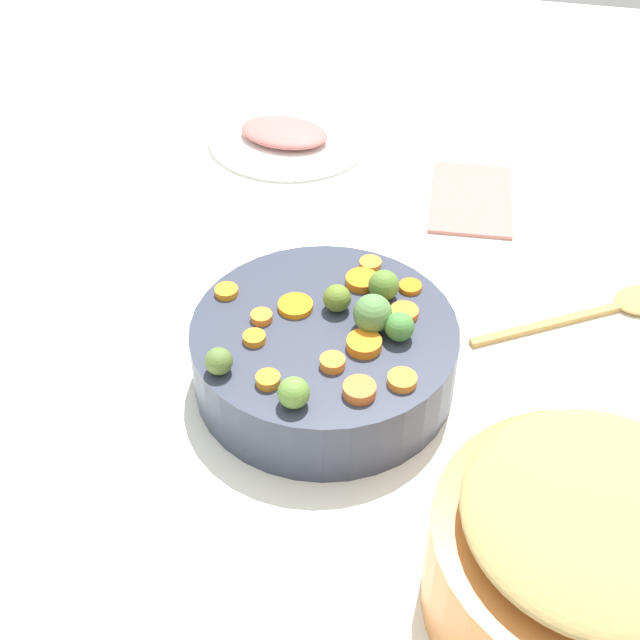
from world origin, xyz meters
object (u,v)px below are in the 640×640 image
at_px(serving_bowl_carrots, 320,354).
at_px(wooden_spoon, 617,307).
at_px(ham_plate, 290,135).
at_px(metal_pot, 583,570).

distance_m(serving_bowl_carrots, wooden_spoon, 0.40).
xyz_separation_m(wooden_spoon, ham_plate, (-0.32, -0.51, 0.00)).
relative_size(serving_bowl_carrots, metal_pot, 1.08).
bearing_deg(wooden_spoon, metal_pot, -6.86).
xyz_separation_m(metal_pot, wooden_spoon, (-0.43, 0.05, -0.05)).
relative_size(wooden_spoon, ham_plate, 0.96).
bearing_deg(serving_bowl_carrots, wooden_spoon, 120.60).
relative_size(metal_pot, wooden_spoon, 1.08).
bearing_deg(metal_pot, serving_bowl_carrots, -128.94).
height_order(serving_bowl_carrots, ham_plate, serving_bowl_carrots).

